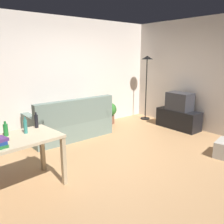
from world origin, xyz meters
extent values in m
cube|color=tan|center=(0.00, 0.00, -0.01)|extent=(5.20, 4.40, 0.02)
cube|color=silver|center=(0.00, 2.20, 1.35)|extent=(5.20, 0.10, 2.70)
cube|color=beige|center=(2.60, 0.00, 1.35)|extent=(0.10, 4.40, 2.70)
cube|color=slate|center=(-0.23, 1.65, 0.20)|extent=(1.85, 0.84, 0.40)
cube|color=slate|center=(-0.23, 1.31, 0.66)|extent=(1.85, 0.16, 0.52)
cube|color=slate|center=(0.62, 1.65, 0.51)|extent=(0.16, 0.84, 0.22)
cube|color=slate|center=(-1.07, 1.65, 0.51)|extent=(0.16, 0.84, 0.22)
cube|color=black|center=(2.25, 0.46, 0.24)|extent=(0.44, 1.10, 0.48)
cube|color=#2D2D33|center=(2.25, 0.46, 0.70)|extent=(0.40, 0.60, 0.44)
cube|color=black|center=(2.46, 0.46, 0.70)|extent=(0.01, 0.52, 0.36)
cylinder|color=black|center=(2.25, 1.60, 0.01)|extent=(0.26, 0.26, 0.03)
cylinder|color=black|center=(2.25, 1.60, 0.87)|extent=(0.03, 0.03, 1.68)
cone|color=black|center=(2.25, 1.60, 1.76)|extent=(0.32, 0.32, 0.10)
cube|color=#C6B28E|center=(-1.88, 0.14, 0.74)|extent=(1.26, 0.81, 0.04)
cube|color=tan|center=(-1.29, -0.12, 0.36)|extent=(0.07, 0.07, 0.72)
cube|color=tan|center=(-1.35, 0.50, 0.36)|extent=(0.07, 0.07, 0.72)
cylinder|color=brown|center=(1.17, 1.90, 0.11)|extent=(0.24, 0.24, 0.22)
sphere|color=#2D6B28|center=(1.17, 1.90, 0.39)|extent=(0.36, 0.36, 0.36)
cylinder|color=#1E722D|center=(-1.91, 0.32, 0.84)|extent=(0.06, 0.06, 0.17)
cylinder|color=#1E722D|center=(-1.91, 0.32, 0.95)|extent=(0.03, 0.03, 0.04)
cylinder|color=teal|center=(-1.66, 0.26, 0.86)|extent=(0.05, 0.05, 0.20)
cylinder|color=teal|center=(-1.66, 0.26, 0.98)|extent=(0.02, 0.02, 0.04)
cylinder|color=black|center=(-1.44, 0.42, 0.86)|extent=(0.05, 0.05, 0.20)
cylinder|color=black|center=(-1.44, 0.42, 0.98)|extent=(0.02, 0.02, 0.04)
camera|label=1|loc=(-2.72, -2.95, 1.84)|focal=37.75mm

